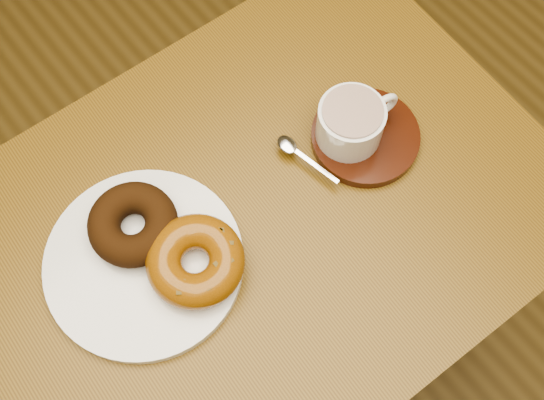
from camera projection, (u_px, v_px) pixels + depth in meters
cafe_table at (262, 244)px, 1.03m from camera, size 0.83×0.63×0.76m
donut_plate at (144, 262)px, 0.88m from camera, size 0.30×0.30×0.02m
donut_cinnamon at (133, 224)px, 0.87m from camera, size 0.15×0.15×0.04m
donut_caramel at (195, 261)px, 0.85m from camera, size 0.15×0.15×0.05m
saucer at (365, 137)px, 0.95m from camera, size 0.19×0.19×0.02m
coffee_cup at (352, 122)px, 0.92m from camera, size 0.12×0.09×0.06m
teaspoon at (293, 149)px, 0.93m from camera, size 0.03×0.10×0.01m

